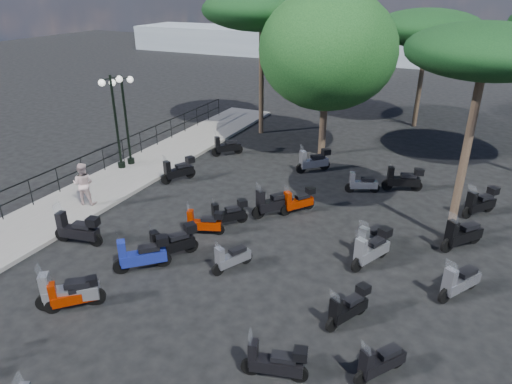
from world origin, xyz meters
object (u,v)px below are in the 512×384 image
at_px(scooter_2, 142,255).
at_px(scooter_20, 348,308).
at_px(scooter_19, 275,362).
at_px(scooter_21, 371,238).
at_px(scooter_17, 362,184).
at_px(scooter_15, 228,214).
at_px(scooter_8, 173,243).
at_px(scooter_23, 403,180).
at_px(pine_0, 428,28).
at_px(scooter_9, 204,223).
at_px(scooter_7, 68,292).
at_px(scooter_14, 231,258).
at_px(scooter_29, 480,203).
at_px(scooter_16, 298,201).
at_px(pedestrian_far, 83,184).
at_px(lamp_post_1, 115,116).
at_px(pine_3, 486,52).
at_px(scooter_26, 380,362).
at_px(scooter_28, 462,235).
at_px(scooter_10, 273,203).
at_px(scooter_3, 78,230).
at_px(lamp_post_2, 125,115).
at_px(scooter_1, 73,295).
at_px(scooter_22, 372,250).
at_px(scooter_5, 226,147).
at_px(pine_2, 262,10).
at_px(scooter_11, 314,161).
at_px(scooter_4, 179,170).

bearing_deg(scooter_2, scooter_20, -130.05).
relative_size(scooter_19, scooter_21, 0.97).
bearing_deg(scooter_17, scooter_15, 119.02).
relative_size(scooter_8, scooter_23, 0.92).
bearing_deg(pine_0, scooter_9, -105.63).
bearing_deg(scooter_19, scooter_17, -11.08).
distance_m(scooter_9, scooter_20, 6.32).
bearing_deg(scooter_7, scooter_14, -78.62).
bearing_deg(scooter_29, scooter_9, 71.09).
relative_size(scooter_14, scooter_16, 1.04).
bearing_deg(scooter_23, pedestrian_far, 102.33).
xyz_separation_m(lamp_post_1, scooter_8, (6.66, -5.33, -2.12)).
xyz_separation_m(pedestrian_far, pine_3, (13.39, 3.49, 5.35)).
relative_size(scooter_26, scooter_28, 0.85).
relative_size(scooter_20, pine_0, 0.21).
distance_m(scooter_10, pine_3, 8.68).
bearing_deg(pine_3, scooter_3, -153.36).
distance_m(lamp_post_1, scooter_15, 8.03).
distance_m(scooter_9, scooter_26, 8.00).
relative_size(lamp_post_2, scooter_20, 3.00).
bearing_deg(scooter_1, scooter_16, -68.74).
height_order(scooter_23, scooter_28, scooter_28).
bearing_deg(scooter_14, scooter_22, -123.76).
height_order(pedestrian_far, scooter_14, pedestrian_far).
xyz_separation_m(scooter_5, scooter_21, (8.84, -6.12, -0.01)).
bearing_deg(pine_2, scooter_21, -49.78).
relative_size(pedestrian_far, scooter_15, 1.37).
bearing_deg(scooter_22, scooter_11, -33.01).
xyz_separation_m(scooter_10, pine_2, (-4.89, 9.57, 6.39)).
xyz_separation_m(scooter_4, scooter_17, (7.80, 2.27, -0.10)).
distance_m(scooter_10, scooter_21, 4.08).
bearing_deg(scooter_3, scooter_26, -108.36).
xyz_separation_m(lamp_post_1, scooter_14, (8.73, -5.16, -2.24)).
bearing_deg(scooter_10, pedestrian_far, 58.02).
xyz_separation_m(scooter_20, scooter_26, (1.13, -1.51, -0.05)).
bearing_deg(scooter_5, scooter_14, 163.62).
relative_size(scooter_8, scooter_26, 1.20).
bearing_deg(scooter_21, scooter_16, -5.66).
bearing_deg(scooter_5, scooter_1, 143.71).
bearing_deg(scooter_23, scooter_21, 158.24).
distance_m(scooter_15, scooter_26, 8.13).
relative_size(scooter_5, scooter_26, 1.05).
height_order(scooter_11, scooter_16, scooter_11).
xyz_separation_m(lamp_post_1, scooter_5, (3.56, 3.99, -2.19)).
bearing_deg(pine_3, scooter_23, 121.46).
bearing_deg(scooter_19, scooter_20, -35.50).
bearing_deg(scooter_7, scooter_8, -55.07).
distance_m(scooter_9, scooter_22, 5.83).
bearing_deg(pine_0, scooter_11, -108.09).
distance_m(scooter_5, scooter_17, 7.65).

